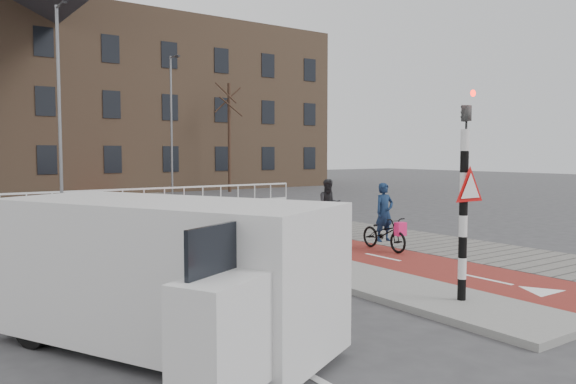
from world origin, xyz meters
TOP-DOWN VIEW (x-y plane):
  - ground at (0.00, 0.00)m, footprint 120.00×120.00m
  - bike_lane at (1.50, 10.00)m, footprint 2.50×60.00m
  - sidewalk at (4.30, 10.00)m, footprint 3.00×60.00m
  - curb_island at (-0.70, 4.00)m, footprint 1.80×16.00m
  - traffic_signal at (-0.60, -2.02)m, footprint 0.80×0.80m
  - bollard at (-0.90, 2.50)m, footprint 0.12×0.12m
  - cyclist_near at (2.26, 2.72)m, footprint 0.72×1.75m
  - cyclist_far at (2.45, 5.28)m, footprint 1.08×1.70m
  - van at (-5.52, -1.02)m, footprint 3.72×4.94m
  - railing at (-5.00, 17.00)m, footprint 28.00×0.10m
  - tree_right at (9.97, 25.00)m, footprint 0.21×0.21m
  - streetlight_near at (-3.34, 13.86)m, footprint 0.12×0.12m
  - streetlight_right at (5.10, 23.24)m, footprint 0.12×0.12m

SIDE VIEW (x-z plane):
  - ground at x=0.00m, z-range 0.00..0.00m
  - bike_lane at x=1.50m, z-range 0.00..0.01m
  - sidewalk at x=4.30m, z-range 0.00..0.01m
  - curb_island at x=-0.70m, z-range 0.00..0.12m
  - railing at x=-5.00m, z-range -0.19..0.80m
  - bollard at x=-0.90m, z-range 0.12..1.04m
  - cyclist_near at x=2.26m, z-range -0.29..1.51m
  - cyclist_far at x=2.45m, z-range -0.14..1.65m
  - van at x=-5.52m, z-range 0.05..2.03m
  - traffic_signal at x=-0.60m, z-range 0.15..3.83m
  - tree_right at x=9.97m, z-range 0.00..7.21m
  - streetlight_near at x=-3.34m, z-range 0.00..7.97m
  - streetlight_right at x=5.10m, z-range 0.00..8.27m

